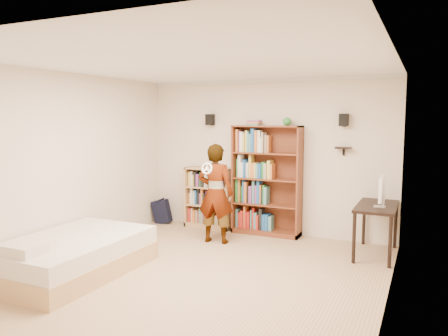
# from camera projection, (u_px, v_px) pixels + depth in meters

# --- Properties ---
(ground) EXTENTS (4.50, 5.00, 0.01)m
(ground) POSITION_uv_depth(u_px,v_px,m) (199.00, 277.00, 5.61)
(ground) COLOR tan
(ground) RESTS_ON ground
(room_shell) EXTENTS (4.52, 5.02, 2.71)m
(room_shell) POSITION_uv_depth(u_px,v_px,m) (198.00, 140.00, 5.41)
(room_shell) COLOR beige
(room_shell) RESTS_ON ground
(crown_molding) EXTENTS (4.50, 5.00, 0.06)m
(crown_molding) POSITION_uv_depth(u_px,v_px,m) (198.00, 65.00, 5.31)
(crown_molding) COLOR silver
(crown_molding) RESTS_ON room_shell
(speaker_left) EXTENTS (0.14, 0.12, 0.20)m
(speaker_left) POSITION_uv_depth(u_px,v_px,m) (210.00, 120.00, 7.99)
(speaker_left) COLOR black
(speaker_left) RESTS_ON room_shell
(speaker_right) EXTENTS (0.14, 0.12, 0.20)m
(speaker_right) POSITION_uv_depth(u_px,v_px,m) (344.00, 120.00, 6.98)
(speaker_right) COLOR black
(speaker_right) RESTS_ON room_shell
(wall_shelf) EXTENTS (0.25, 0.16, 0.02)m
(wall_shelf) POSITION_uv_depth(u_px,v_px,m) (343.00, 148.00, 7.04)
(wall_shelf) COLOR black
(wall_shelf) RESTS_ON room_shell
(tall_bookshelf) EXTENTS (1.20, 0.35, 1.90)m
(tall_bookshelf) POSITION_uv_depth(u_px,v_px,m) (267.00, 181.00, 7.56)
(tall_bookshelf) COLOR brown
(tall_bookshelf) RESTS_ON ground
(low_bookshelf) EXTENTS (0.89, 0.33, 1.12)m
(low_bookshelf) POSITION_uv_depth(u_px,v_px,m) (209.00, 198.00, 8.09)
(low_bookshelf) COLOR tan
(low_bookshelf) RESTS_ON ground
(computer_desk) EXTENTS (0.56, 1.11, 0.76)m
(computer_desk) POSITION_uv_depth(u_px,v_px,m) (376.00, 230.00, 6.45)
(computer_desk) COLOR black
(computer_desk) RESTS_ON ground
(imac) EXTENTS (0.15, 0.45, 0.44)m
(imac) POSITION_uv_depth(u_px,v_px,m) (380.00, 192.00, 6.23)
(imac) COLOR white
(imac) RESTS_ON computer_desk
(daybed) EXTENTS (1.32, 2.04, 0.60)m
(daybed) POSITION_uv_depth(u_px,v_px,m) (72.00, 251.00, 5.71)
(daybed) COLOR white
(daybed) RESTS_ON ground
(person) EXTENTS (0.63, 0.46, 1.62)m
(person) POSITION_uv_depth(u_px,v_px,m) (216.00, 193.00, 7.08)
(person) COLOR black
(person) RESTS_ON ground
(wii_wheel) EXTENTS (0.19, 0.07, 0.19)m
(wii_wheel) POSITION_uv_depth(u_px,v_px,m) (207.00, 168.00, 6.76)
(wii_wheel) COLOR white
(wii_wheel) RESTS_ON person
(navy_bag) EXTENTS (0.37, 0.27, 0.47)m
(navy_bag) POSITION_uv_depth(u_px,v_px,m) (162.00, 211.00, 8.46)
(navy_bag) COLOR black
(navy_bag) RESTS_ON ground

